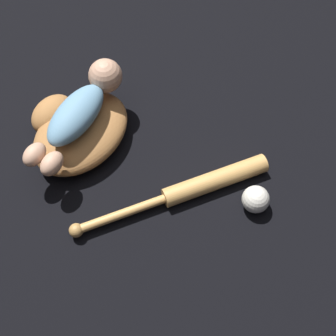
# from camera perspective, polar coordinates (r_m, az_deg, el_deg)

# --- Properties ---
(ground_plane) EXTENTS (6.00, 6.00, 0.00)m
(ground_plane) POSITION_cam_1_polar(r_m,az_deg,el_deg) (1.32, -8.25, 3.60)
(ground_plane) COLOR black
(baseball_glove) EXTENTS (0.35, 0.32, 0.09)m
(baseball_glove) POSITION_cam_1_polar(r_m,az_deg,el_deg) (1.29, -11.13, 4.65)
(baseball_glove) COLOR #A8703D
(baseball_glove) RESTS_ON ground
(baby_figure) EXTENTS (0.36, 0.17, 0.09)m
(baby_figure) POSITION_cam_1_polar(r_m,az_deg,el_deg) (1.23, -10.55, 7.19)
(baby_figure) COLOR #6693B2
(baby_figure) RESTS_ON baseball_glove
(baseball_bat) EXTENTS (0.35, 0.44, 0.05)m
(baseball_bat) POSITION_cam_1_polar(r_m,az_deg,el_deg) (1.20, 3.44, -2.35)
(baseball_bat) COLOR tan
(baseball_bat) RESTS_ON ground
(baseball) EXTENTS (0.07, 0.07, 0.07)m
(baseball) POSITION_cam_1_polar(r_m,az_deg,el_deg) (1.19, 10.63, -3.78)
(baseball) COLOR silver
(baseball) RESTS_ON ground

